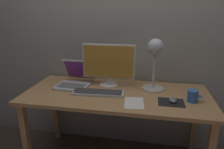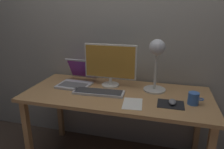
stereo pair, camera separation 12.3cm
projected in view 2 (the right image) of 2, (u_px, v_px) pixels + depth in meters
The scene contains 10 objects.
back_wall at pixel (127, 24), 2.00m from camera, with size 4.80×0.06×2.60m, color #9E998E.
desk at pixel (117, 101), 1.83m from camera, with size 1.60×0.70×0.74m.
monitor at pixel (110, 63), 1.90m from camera, with size 0.48×0.17×0.40m.
keyboard_main at pixel (99, 92), 1.79m from camera, with size 0.45×0.16×0.03m.
laptop at pixel (78, 77), 2.01m from camera, with size 0.31×0.36×0.23m.
desk_lamp at pixel (157, 56), 1.76m from camera, with size 0.20×0.20×0.46m.
mousepad at pixel (171, 104), 1.59m from camera, with size 0.20×0.16×0.00m, color black.
mouse at pixel (172, 102), 1.59m from camera, with size 0.06×0.10×0.03m, color slate.
coffee_mug at pixel (194, 98), 1.58m from camera, with size 0.12×0.08×0.10m.
paper_sheet_near_mouse at pixel (133, 104), 1.60m from camera, with size 0.15×0.21×0.00m, color white.
Camera 2 is at (0.39, -1.63, 1.45)m, focal length 33.26 mm.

